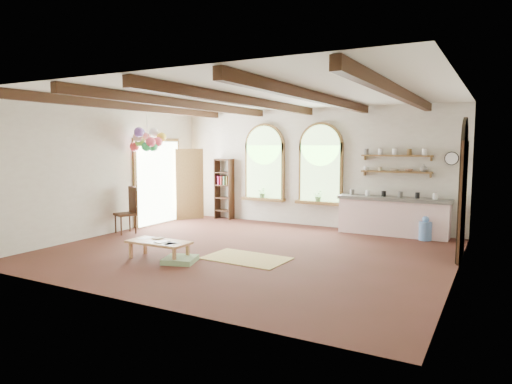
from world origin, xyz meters
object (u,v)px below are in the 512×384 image
Objects in this scene: kitchen_counter at (393,216)px; balloon_cluster at (147,140)px; coffee_table at (159,243)px; side_chair at (127,220)px.

kitchen_counter is 6.46m from balloon_cluster.
coffee_table is at bearing -127.14° from kitchen_counter.
balloon_cluster reaches higher than kitchen_counter.
coffee_table is 3.72m from balloon_cluster.
balloon_cluster is at bearing 134.92° from coffee_table.
coffee_table is at bearing -45.08° from balloon_cluster.
coffee_table is at bearing -33.85° from side_chair.
balloon_cluster is (-5.71, -2.40, 1.86)m from kitchen_counter.
side_chair is at bearing -112.00° from balloon_cluster.
coffee_table is (-3.49, -4.61, -0.16)m from kitchen_counter.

